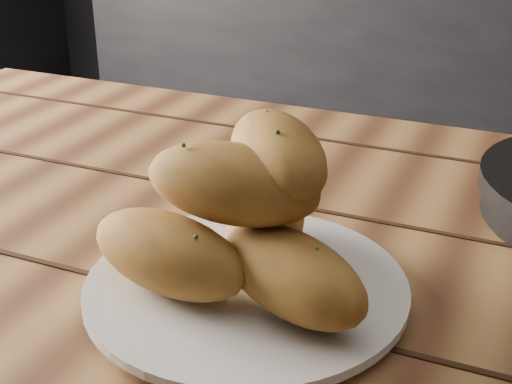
{
  "coord_description": "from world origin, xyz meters",
  "views": [
    {
      "loc": [
        0.14,
        -0.71,
        1.08
      ],
      "look_at": [
        -0.07,
        -0.23,
        0.84
      ],
      "focal_mm": 50.0,
      "sensor_mm": 36.0,
      "label": 1
    }
  ],
  "objects": [
    {
      "name": "table",
      "position": [
        0.04,
        -0.17,
        0.65
      ],
      "size": [
        1.59,
        0.84,
        0.75
      ],
      "color": "#9F6E3B",
      "rests_on": "ground"
    },
    {
      "name": "plate",
      "position": [
        -0.07,
        -0.25,
        0.76
      ],
      "size": [
        0.27,
        0.27,
        0.02
      ],
      "color": "silver",
      "rests_on": "table"
    },
    {
      "name": "bread_rolls",
      "position": [
        -0.07,
        -0.25,
        0.82
      ],
      "size": [
        0.26,
        0.21,
        0.13
      ],
      "color": "#A6742E",
      "rests_on": "plate"
    },
    {
      "name": "counter",
      "position": [
        0.0,
        1.7,
        0.45
      ],
      "size": [
        2.8,
        0.6,
        0.9
      ],
      "primitive_type": "cube",
      "color": "black",
      "rests_on": "ground"
    }
  ]
}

